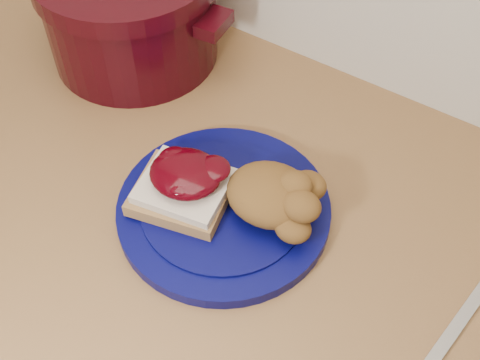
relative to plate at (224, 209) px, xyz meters
The scene contains 6 objects.
plate is the anchor object (origin of this frame).
sandwich 0.06m from the plate, 157.92° to the right, with size 0.13×0.12×0.05m.
stuffing_mound 0.07m from the plate, 25.80° to the left, with size 0.10×0.09×0.05m, color brown.
butter_knife 0.29m from the plate, ahead, with size 0.17×0.01×0.00m, color silver.
dutch_oven 0.34m from the plate, 147.78° to the left, with size 0.31×0.28×0.16m.
pepper_grinder 0.34m from the plate, 149.88° to the left, with size 0.06×0.06×0.13m.
Camera 1 is at (0.20, 1.15, 1.49)m, focal length 45.00 mm.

